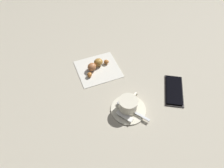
{
  "coord_description": "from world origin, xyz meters",
  "views": [
    {
      "loc": [
        -0.5,
        0.15,
        0.65
      ],
      "look_at": [
        0.0,
        0.01,
        0.02
      ],
      "focal_mm": 33.86,
      "sensor_mm": 36.0,
      "label": 1
    }
  ],
  "objects_px": {
    "espresso_cup": "(128,104)",
    "cell_phone": "(174,90)",
    "teaspoon": "(128,108)",
    "napkin": "(98,69)",
    "saucer": "(128,109)",
    "sugar_packet": "(125,116)",
    "croissant": "(96,65)"
  },
  "relations": [
    {
      "from": "teaspoon",
      "to": "napkin",
      "type": "relative_size",
      "value": 0.65
    },
    {
      "from": "saucer",
      "to": "teaspoon",
      "type": "height_order",
      "value": "teaspoon"
    },
    {
      "from": "teaspoon",
      "to": "sugar_packet",
      "type": "distance_m",
      "value": 0.04
    },
    {
      "from": "teaspoon",
      "to": "cell_phone",
      "type": "bearing_deg",
      "value": -80.44
    },
    {
      "from": "saucer",
      "to": "napkin",
      "type": "height_order",
      "value": "saucer"
    },
    {
      "from": "saucer",
      "to": "napkin",
      "type": "relative_size",
      "value": 0.74
    },
    {
      "from": "espresso_cup",
      "to": "croissant",
      "type": "distance_m",
      "value": 0.24
    },
    {
      "from": "napkin",
      "to": "cell_phone",
      "type": "distance_m",
      "value": 0.32
    },
    {
      "from": "espresso_cup",
      "to": "croissant",
      "type": "height_order",
      "value": "espresso_cup"
    },
    {
      "from": "napkin",
      "to": "cell_phone",
      "type": "height_order",
      "value": "cell_phone"
    },
    {
      "from": "saucer",
      "to": "napkin",
      "type": "bearing_deg",
      "value": 14.31
    },
    {
      "from": "saucer",
      "to": "napkin",
      "type": "distance_m",
      "value": 0.24
    },
    {
      "from": "napkin",
      "to": "croissant",
      "type": "relative_size",
      "value": 1.54
    },
    {
      "from": "teaspoon",
      "to": "sugar_packet",
      "type": "xyz_separation_m",
      "value": [
        -0.03,
        0.02,
        0.0
      ]
    },
    {
      "from": "sugar_packet",
      "to": "napkin",
      "type": "bearing_deg",
      "value": 148.91
    },
    {
      "from": "sugar_packet",
      "to": "teaspoon",
      "type": "bearing_deg",
      "value": 105.61
    },
    {
      "from": "napkin",
      "to": "croissant",
      "type": "height_order",
      "value": "croissant"
    },
    {
      "from": "teaspoon",
      "to": "sugar_packet",
      "type": "height_order",
      "value": "teaspoon"
    },
    {
      "from": "espresso_cup",
      "to": "croissant",
      "type": "relative_size",
      "value": 0.74
    },
    {
      "from": "saucer",
      "to": "teaspoon",
      "type": "relative_size",
      "value": 1.14
    },
    {
      "from": "saucer",
      "to": "sugar_packet",
      "type": "xyz_separation_m",
      "value": [
        -0.03,
        0.02,
        0.01
      ]
    },
    {
      "from": "sugar_packet",
      "to": "cell_phone",
      "type": "bearing_deg",
      "value": 67.09
    },
    {
      "from": "sugar_packet",
      "to": "cell_phone",
      "type": "height_order",
      "value": "sugar_packet"
    },
    {
      "from": "saucer",
      "to": "sugar_packet",
      "type": "bearing_deg",
      "value": 140.24
    },
    {
      "from": "saucer",
      "to": "espresso_cup",
      "type": "bearing_deg",
      "value": 18.11
    },
    {
      "from": "napkin",
      "to": "croissant",
      "type": "bearing_deg",
      "value": 39.3
    },
    {
      "from": "espresso_cup",
      "to": "cell_phone",
      "type": "bearing_deg",
      "value": -80.96
    },
    {
      "from": "teaspoon",
      "to": "croissant",
      "type": "height_order",
      "value": "croissant"
    },
    {
      "from": "sugar_packet",
      "to": "napkin",
      "type": "xyz_separation_m",
      "value": [
        0.26,
        0.03,
        -0.01
      ]
    },
    {
      "from": "croissant",
      "to": "cell_phone",
      "type": "distance_m",
      "value": 0.33
    },
    {
      "from": "napkin",
      "to": "cell_phone",
      "type": "relative_size",
      "value": 1.04
    },
    {
      "from": "saucer",
      "to": "cell_phone",
      "type": "xyz_separation_m",
      "value": [
        0.03,
        -0.2,
        -0.0
      ]
    }
  ]
}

